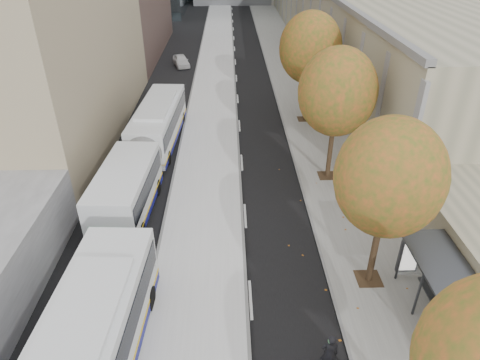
{
  "coord_description": "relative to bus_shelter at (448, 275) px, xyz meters",
  "views": [
    {
      "loc": [
        -2.43,
        -0.75,
        13.49
      ],
      "look_at": [
        -1.94,
        17.58,
        2.5
      ],
      "focal_mm": 32.0,
      "sensor_mm": 36.0,
      "label": 1
    }
  ],
  "objects": [
    {
      "name": "bus_far",
      "position": [
        -13.29,
        12.45,
        -0.66
      ],
      "size": [
        3.38,
        16.91,
        2.8
      ],
      "rotation": [
        0.0,
        0.0,
        -0.06
      ],
      "color": "silver",
      "rests_on": "ground"
    },
    {
      "name": "tree_d",
      "position": [
        -2.09,
        11.04,
        3.28
      ],
      "size": [
        4.4,
        4.4,
        7.6
      ],
      "color": "black",
      "rests_on": "sidewalk"
    },
    {
      "name": "building_tan",
      "position": [
        9.81,
        53.04,
        1.81
      ],
      "size": [
        18.0,
        92.0,
        8.0
      ],
      "primitive_type": "cube",
      "color": "gray",
      "rests_on": "ground"
    },
    {
      "name": "bus_platform",
      "position": [
        -9.56,
        24.04,
        -2.11
      ],
      "size": [
        4.25,
        150.0,
        0.15
      ],
      "primitive_type": "cube",
      "color": "silver",
      "rests_on": "ground"
    },
    {
      "name": "sidewalk",
      "position": [
        -1.56,
        24.04,
        -2.15
      ],
      "size": [
        4.75,
        150.0,
        0.08
      ],
      "primitive_type": "cube",
      "color": "gray",
      "rests_on": "ground"
    },
    {
      "name": "distant_car",
      "position": [
        -13.33,
        35.52,
        -1.58
      ],
      "size": [
        2.39,
        3.85,
        1.22
      ],
      "primitive_type": "imported",
      "rotation": [
        0.0,
        0.0,
        0.28
      ],
      "color": "silver",
      "rests_on": "ground"
    },
    {
      "name": "tree_e",
      "position": [
        -2.09,
        20.04,
        3.5
      ],
      "size": [
        4.6,
        4.6,
        7.92
      ],
      "color": "black",
      "rests_on": "sidewalk"
    },
    {
      "name": "tree_c",
      "position": [
        -2.09,
        2.04,
        3.06
      ],
      "size": [
        4.2,
        4.2,
        7.28
      ],
      "color": "black",
      "rests_on": "sidewalk"
    },
    {
      "name": "bus_shelter",
      "position": [
        0.0,
        0.0,
        0.0
      ],
      "size": [
        1.9,
        4.4,
        2.53
      ],
      "color": "#383A3F",
      "rests_on": "sidewalk"
    }
  ]
}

